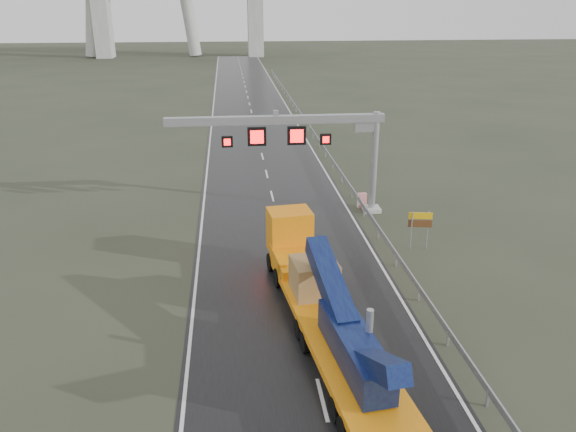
{
  "coord_description": "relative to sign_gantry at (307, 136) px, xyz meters",
  "views": [
    {
      "loc": [
        -3.16,
        -19.23,
        14.27
      ],
      "look_at": [
        -0.11,
        9.36,
        3.2
      ],
      "focal_mm": 35.0,
      "sensor_mm": 36.0,
      "label": 1
    }
  ],
  "objects": [
    {
      "name": "road",
      "position": [
        -2.1,
        22.01,
        -5.6
      ],
      "size": [
        11.0,
        200.0,
        0.02
      ],
      "primitive_type": "cube",
      "color": "black",
      "rests_on": "ground"
    },
    {
      "name": "sign_gantry",
      "position": [
        0.0,
        0.0,
        0.0
      ],
      "size": [
        14.9,
        1.2,
        7.42
      ],
      "color": "#A2A29E",
      "rests_on": "ground"
    },
    {
      "name": "striped_barrier",
      "position": [
        4.28,
        0.88,
        -5.07
      ],
      "size": [
        0.67,
        0.4,
        1.08
      ],
      "primitive_type": "cube",
      "rotation": [
        0.0,
        0.0,
        0.09
      ],
      "color": "red",
      "rests_on": "ground"
    },
    {
      "name": "ground",
      "position": [
        -2.1,
        -17.99,
        -5.61
      ],
      "size": [
        400.0,
        400.0,
        0.0
      ],
      "primitive_type": "plane",
      "color": "#2F3525",
      "rests_on": "ground"
    },
    {
      "name": "heavy_haul_truck",
      "position": [
        -1.35,
        -14.78,
        -3.99
      ],
      "size": [
        4.62,
        17.95,
        4.18
      ],
      "rotation": [
        0.0,
        0.0,
        0.12
      ],
      "color": "orange",
      "rests_on": "ground"
    },
    {
      "name": "guardrail",
      "position": [
        4.0,
        12.01,
        -4.91
      ],
      "size": [
        0.2,
        140.0,
        1.4
      ],
      "primitive_type": null,
      "color": "#919399",
      "rests_on": "ground"
    },
    {
      "name": "exit_sign_pair",
      "position": [
        6.0,
        -6.82,
        -3.9
      ],
      "size": [
        1.41,
        0.3,
        2.44
      ],
      "rotation": [
        0.0,
        0.0,
        -0.17
      ],
      "color": "#96989E",
      "rests_on": "ground"
    }
  ]
}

